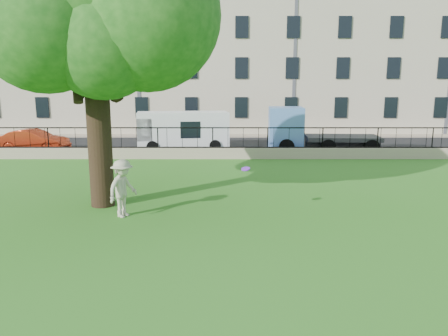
{
  "coord_description": "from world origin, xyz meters",
  "views": [
    {
      "loc": [
        0.66,
        -11.66,
        4.14
      ],
      "look_at": [
        0.63,
        3.5,
        1.15
      ],
      "focal_mm": 35.0,
      "sensor_mm": 36.0,
      "label": 1
    }
  ],
  "objects_px": {
    "frisbee": "(246,169)",
    "white_van": "(183,131)",
    "blue_truck": "(322,130)",
    "tree": "(88,0)",
    "man": "(123,188)",
    "red_sedan": "(34,141)"
  },
  "relations": [
    {
      "from": "tree",
      "to": "man",
      "type": "height_order",
      "value": "tree"
    },
    {
      "from": "tree",
      "to": "frisbee",
      "type": "bearing_deg",
      "value": -15.49
    },
    {
      "from": "tree",
      "to": "frisbee",
      "type": "distance_m",
      "value": 7.25
    },
    {
      "from": "white_van",
      "to": "red_sedan",
      "type": "bearing_deg",
      "value": 178.7
    },
    {
      "from": "man",
      "to": "frisbee",
      "type": "height_order",
      "value": "man"
    },
    {
      "from": "man",
      "to": "white_van",
      "type": "bearing_deg",
      "value": 25.26
    },
    {
      "from": "blue_truck",
      "to": "red_sedan",
      "type": "bearing_deg",
      "value": -176.75
    },
    {
      "from": "red_sedan",
      "to": "blue_truck",
      "type": "height_order",
      "value": "blue_truck"
    },
    {
      "from": "man",
      "to": "white_van",
      "type": "relative_size",
      "value": 0.33
    },
    {
      "from": "red_sedan",
      "to": "white_van",
      "type": "relative_size",
      "value": 0.73
    },
    {
      "from": "tree",
      "to": "blue_truck",
      "type": "bearing_deg",
      "value": 48.92
    },
    {
      "from": "tree",
      "to": "white_van",
      "type": "height_order",
      "value": "tree"
    },
    {
      "from": "tree",
      "to": "man",
      "type": "bearing_deg",
      "value": -49.72
    },
    {
      "from": "man",
      "to": "red_sedan",
      "type": "xyz_separation_m",
      "value": [
        -8.34,
        12.95,
        -0.24
      ]
    },
    {
      "from": "frisbee",
      "to": "blue_truck",
      "type": "height_order",
      "value": "blue_truck"
    },
    {
      "from": "tree",
      "to": "white_van",
      "type": "distance_m",
      "value": 13.87
    },
    {
      "from": "frisbee",
      "to": "white_van",
      "type": "xyz_separation_m",
      "value": [
        -3.24,
        13.98,
        -0.37
      ]
    },
    {
      "from": "frisbee",
      "to": "blue_truck",
      "type": "xyz_separation_m",
      "value": [
        5.2,
        12.98,
        -0.2
      ]
    },
    {
      "from": "blue_truck",
      "to": "frisbee",
      "type": "bearing_deg",
      "value": -108.58
    },
    {
      "from": "man",
      "to": "red_sedan",
      "type": "bearing_deg",
      "value": 60.35
    },
    {
      "from": "blue_truck",
      "to": "man",
      "type": "bearing_deg",
      "value": -121.55
    },
    {
      "from": "man",
      "to": "blue_truck",
      "type": "distance_m",
      "value": 15.77
    }
  ]
}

